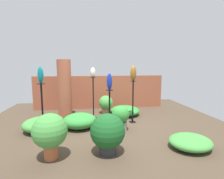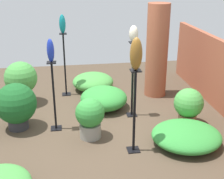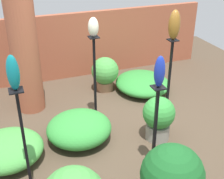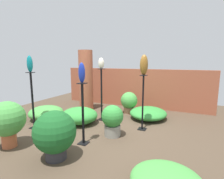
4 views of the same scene
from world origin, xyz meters
The scene contains 18 objects.
ground_plane centered at (0.00, 0.00, 0.00)m, with size 8.00×8.00×0.00m, color #4C3D2D.
brick_wall_back centered at (0.00, 2.51, 0.72)m, with size 5.60×0.12×1.43m, color #9E5138.
brick_pillar centered at (-1.37, 1.42, 1.05)m, with size 0.49×0.49×2.09m, color #9E5138.
pedestal_bronze centered at (0.93, 0.41, 0.64)m, with size 0.20×0.20×1.38m.
pedestal_ivory centered at (-0.36, 0.65, 0.70)m, with size 0.20×0.20×1.51m.
pedestal_teal centered at (-1.66, -0.64, 0.67)m, with size 0.20×0.20×1.45m.
pedestal_cobalt centered at (-0.01, -0.86, 0.59)m, with size 0.20×0.20×1.29m.
art_vase_bronze centered at (0.93, 0.41, 1.63)m, with size 0.20×0.18×0.49m, color brown.
art_vase_ivory centered at (-0.36, 0.65, 1.66)m, with size 0.16×0.17×0.30m, color beige.
art_vase_teal centered at (-1.66, -0.64, 1.65)m, with size 0.14×0.14×0.41m, color #0F727A.
art_vase_cobalt centered at (-0.01, -0.86, 1.49)m, with size 0.14×0.13×0.41m, color #192D9E.
potted_plant_front_left centered at (0.16, 1.62, 0.39)m, with size 0.56×0.56×0.71m.
potted_plant_mid_right centered at (-0.14, -1.54, 0.48)m, with size 0.74×0.74×0.88m.
potted_plant_near_pillar centered at (0.39, -0.25, 0.40)m, with size 0.51×0.51×0.73m.
potted_plant_mid_left centered at (-1.30, -1.59, 0.56)m, with size 0.70×0.70×0.94m.
foliage_bed_east centered at (-1.89, 0.01, 0.20)m, with size 1.02×0.99×0.40m, color #479942.
foliage_bed_west centered at (0.87, 1.32, 0.16)m, with size 1.09×1.17×0.33m, color #338C38.
foliage_bed_rear centered at (-0.79, 0.14, 0.22)m, with size 1.02×0.99×0.44m, color #338C38.
Camera 4 is at (1.94, -3.77, 1.72)m, focal length 28.00 mm.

